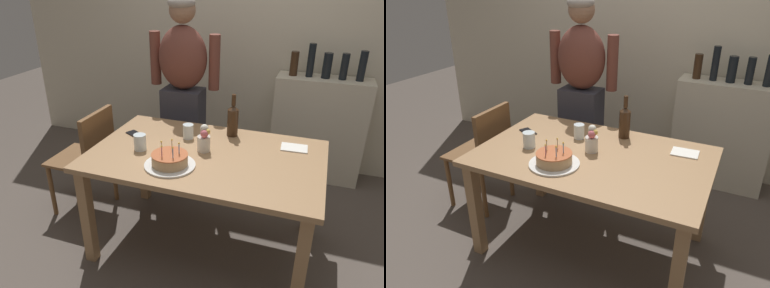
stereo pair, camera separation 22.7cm
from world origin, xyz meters
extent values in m
plane|color=#564C44|center=(0.00, 0.00, 0.00)|extent=(10.00, 10.00, 0.00)
cube|color=beige|center=(0.00, 1.55, 1.30)|extent=(5.20, 0.10, 2.60)
cube|color=#A37A51|center=(0.00, 0.00, 0.72)|extent=(1.50, 0.96, 0.03)
cube|color=#A37A51|center=(-0.68, -0.41, 0.35)|extent=(0.07, 0.07, 0.70)
cube|color=#A37A51|center=(0.68, -0.41, 0.35)|extent=(0.07, 0.07, 0.70)
cube|color=#A37A51|center=(-0.68, 0.41, 0.35)|extent=(0.07, 0.07, 0.70)
cube|color=#A37A51|center=(0.68, 0.41, 0.35)|extent=(0.07, 0.07, 0.70)
cylinder|color=white|center=(-0.15, -0.23, 0.75)|extent=(0.31, 0.31, 0.01)
cylinder|color=tan|center=(-0.15, -0.23, 0.78)|extent=(0.22, 0.22, 0.06)
cylinder|color=#B75B33|center=(-0.15, -0.23, 0.82)|extent=(0.22, 0.22, 0.01)
cylinder|color=pink|center=(-0.18, -0.28, 0.85)|extent=(0.01, 0.01, 0.06)
sphere|color=#F9C64C|center=(-0.18, -0.28, 0.89)|extent=(0.01, 0.01, 0.01)
cylinder|color=#93B7DB|center=(-0.11, -0.28, 0.85)|extent=(0.01, 0.01, 0.06)
sphere|color=#F9C64C|center=(-0.11, -0.28, 0.89)|extent=(0.01, 0.01, 0.01)
cylinder|color=#93B7DB|center=(-0.10, -0.21, 0.85)|extent=(0.01, 0.01, 0.06)
sphere|color=#F9C64C|center=(-0.10, -0.21, 0.89)|extent=(0.01, 0.01, 0.01)
cylinder|color=beige|center=(-0.16, -0.18, 0.85)|extent=(0.01, 0.01, 0.06)
sphere|color=#F9C64C|center=(-0.16, -0.18, 0.89)|extent=(0.01, 0.01, 0.01)
cylinder|color=beige|center=(-0.21, -0.22, 0.85)|extent=(0.01, 0.01, 0.06)
sphere|color=#F9C64C|center=(-0.21, -0.22, 0.89)|extent=(0.01, 0.01, 0.01)
cylinder|color=silver|center=(-0.43, -0.09, 0.79)|extent=(0.08, 0.08, 0.11)
cylinder|color=silver|center=(-0.19, 0.19, 0.79)|extent=(0.08, 0.08, 0.10)
cylinder|color=#382314|center=(0.09, 0.35, 0.84)|extent=(0.08, 0.08, 0.20)
cone|color=#382314|center=(0.09, 0.35, 0.95)|extent=(0.08, 0.08, 0.03)
cylinder|color=#382314|center=(0.09, 0.35, 1.01)|extent=(0.03, 0.03, 0.08)
cube|color=black|center=(-0.58, 0.11, 0.74)|extent=(0.16, 0.13, 0.01)
cube|color=white|center=(0.53, 0.28, 0.74)|extent=(0.18, 0.14, 0.01)
cylinder|color=silver|center=(-0.03, 0.03, 0.79)|extent=(0.09, 0.09, 0.10)
sphere|color=gold|center=(0.00, 0.03, 0.88)|extent=(0.04, 0.04, 0.04)
sphere|color=silver|center=(-0.02, 0.04, 0.90)|extent=(0.05, 0.05, 0.05)
sphere|color=#DB6670|center=(-0.02, 0.01, 0.87)|extent=(0.05, 0.05, 0.05)
sphere|color=silver|center=(-0.02, 0.04, 0.89)|extent=(0.05, 0.05, 0.05)
cube|color=#33333D|center=(-0.45, 0.75, 0.46)|extent=(0.34, 0.23, 0.92)
ellipsoid|color=brown|center=(-0.45, 0.75, 1.18)|extent=(0.41, 0.27, 0.52)
sphere|color=#936B51|center=(-0.45, 0.75, 1.55)|extent=(0.21, 0.21, 0.21)
ellipsoid|color=gray|center=(-0.45, 0.74, 1.60)|extent=(0.21, 0.21, 0.12)
cylinder|color=brown|center=(-0.19, 0.78, 1.15)|extent=(0.09, 0.09, 0.44)
cylinder|color=brown|center=(-0.71, 0.78, 1.15)|extent=(0.09, 0.09, 0.44)
cube|color=brown|center=(-1.09, 0.11, 0.46)|extent=(0.42, 0.42, 0.02)
cube|color=brown|center=(-0.90, 0.11, 0.67)|extent=(0.04, 0.40, 0.40)
cylinder|color=brown|center=(-1.27, 0.29, 0.23)|extent=(0.04, 0.04, 0.45)
cylinder|color=brown|center=(-1.27, -0.07, 0.23)|extent=(0.04, 0.04, 0.45)
cylinder|color=brown|center=(-0.91, 0.29, 0.23)|extent=(0.04, 0.04, 0.45)
cylinder|color=brown|center=(-0.91, -0.07, 0.23)|extent=(0.04, 0.04, 0.45)
cube|color=beige|center=(0.67, 1.33, 0.48)|extent=(0.82, 0.30, 0.97)
cylinder|color=#382314|center=(0.39, 1.33, 1.08)|extent=(0.07, 0.07, 0.21)
cylinder|color=black|center=(0.53, 1.33, 1.11)|extent=(0.06, 0.06, 0.29)
cylinder|color=black|center=(0.67, 1.33, 1.08)|extent=(0.08, 0.08, 0.22)
cylinder|color=black|center=(0.81, 1.33, 1.08)|extent=(0.06, 0.06, 0.22)
cylinder|color=black|center=(0.95, 1.33, 1.10)|extent=(0.06, 0.06, 0.25)
camera|label=1|loc=(0.64, -2.02, 1.81)|focal=34.11mm
camera|label=2|loc=(0.85, -1.93, 1.81)|focal=34.11mm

